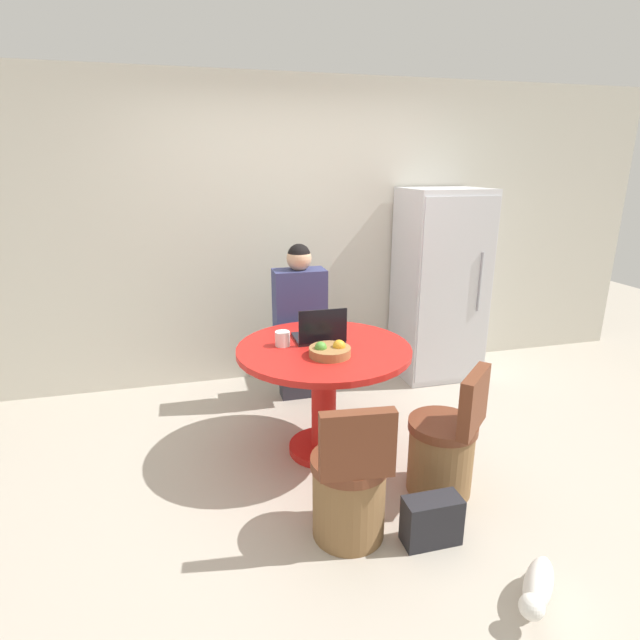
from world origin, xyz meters
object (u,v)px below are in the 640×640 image
object	(u,v)px
refrigerator	(439,285)
fruit_bowl	(330,351)
person_seated	(299,319)
laptop	(320,334)
cat	(537,587)
chair_near_right_corner	(444,450)
chair_near_camera	(350,490)
handbag	(432,520)
dining_table	(324,375)

from	to	relation	value
refrigerator	fruit_bowl	xyz separation A→B (m)	(-1.37, -1.23, -0.05)
person_seated	laptop	distance (m)	0.68
cat	chair_near_right_corner	bearing A→B (deg)	-131.77
laptop	cat	xyz separation A→B (m)	(0.59, -1.57, -0.72)
refrigerator	chair_near_camera	xyz separation A→B (m)	(-1.45, -1.89, -0.57)
person_seated	cat	bearing A→B (deg)	104.73
fruit_bowl	cat	distance (m)	1.59
cat	handbag	world-z (taller)	handbag
chair_near_camera	handbag	distance (m)	0.45
chair_near_right_corner	fruit_bowl	bearing A→B (deg)	-80.60
fruit_bowl	handbag	bearing A→B (deg)	-68.51
refrigerator	dining_table	world-z (taller)	refrigerator
chair_near_camera	person_seated	bearing A→B (deg)	-87.35
chair_near_right_corner	refrigerator	bearing A→B (deg)	-158.80
refrigerator	person_seated	bearing A→B (deg)	-168.75
person_seated	laptop	xyz separation A→B (m)	(-0.00, -0.67, 0.10)
chair_near_right_corner	handbag	xyz separation A→B (m)	(-0.26, -0.38, -0.15)
chair_near_camera	cat	distance (m)	0.94
dining_table	handbag	size ratio (longest dim) A/B	3.77
person_seated	chair_near_right_corner	bearing A→B (deg)	112.23
chair_near_right_corner	fruit_bowl	distance (m)	0.89
laptop	fruit_bowl	world-z (taller)	laptop
fruit_bowl	handbag	xyz separation A→B (m)	(0.32, -0.82, -0.67)
refrigerator	dining_table	bearing A→B (deg)	-142.13
dining_table	fruit_bowl	distance (m)	0.29
refrigerator	cat	distance (m)	2.74
laptop	fruit_bowl	distance (m)	0.28
dining_table	fruit_bowl	bearing A→B (deg)	-91.94
chair_near_camera	cat	xyz separation A→B (m)	(0.68, -0.63, -0.18)
cat	handbag	size ratio (longest dim) A/B	1.15
cat	handbag	xyz separation A→B (m)	(-0.28, 0.47, 0.04)
laptop	dining_table	bearing A→B (deg)	89.43
laptop	refrigerator	bearing A→B (deg)	-145.27
person_seated	chair_near_camera	bearing A→B (deg)	86.96
refrigerator	cat	xyz separation A→B (m)	(-0.77, -2.52, -0.75)
dining_table	handbag	world-z (taller)	dining_table
chair_near_camera	cat	bearing A→B (deg)	142.85
refrigerator	chair_near_camera	bearing A→B (deg)	-127.42
laptop	cat	size ratio (longest dim) A/B	0.93
handbag	cat	bearing A→B (deg)	-59.60
refrigerator	chair_near_camera	world-z (taller)	refrigerator
refrigerator	fruit_bowl	bearing A→B (deg)	-138.14
fruit_bowl	handbag	size ratio (longest dim) A/B	0.86
fruit_bowl	cat	xyz separation A→B (m)	(0.60, -1.29, -0.70)
chair_near_right_corner	chair_near_camera	xyz separation A→B (m)	(-0.66, -0.22, 0.00)
chair_near_right_corner	laptop	world-z (taller)	laptop
person_seated	cat	world-z (taller)	person_seated
dining_table	laptop	xyz separation A→B (m)	(0.00, 0.12, 0.25)
fruit_bowl	person_seated	bearing A→B (deg)	89.46
fruit_bowl	refrigerator	bearing A→B (deg)	41.86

